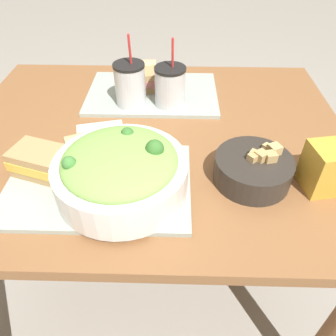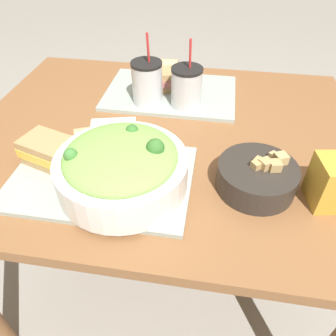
# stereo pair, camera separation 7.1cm
# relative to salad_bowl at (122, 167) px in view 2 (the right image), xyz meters

# --- Properties ---
(ground_plane) EXTENTS (12.00, 12.00, 0.00)m
(ground_plane) POSITION_rel_salad_bowl_xyz_m (0.05, 0.24, -0.77)
(ground_plane) COLOR gray
(dining_table) EXTENTS (1.11, 0.89, 0.71)m
(dining_table) POSITION_rel_salad_bowl_xyz_m (0.05, 0.24, -0.17)
(dining_table) COLOR brown
(dining_table) RESTS_ON ground_plane
(tray_near) EXTENTS (0.43, 0.29, 0.01)m
(tray_near) POSITION_rel_salad_bowl_xyz_m (-0.06, 0.02, -0.06)
(tray_near) COLOR #99A89E
(tray_near) RESTS_ON dining_table
(tray_far) EXTENTS (0.43, 0.29, 0.01)m
(tray_far) POSITION_rel_salad_bowl_xyz_m (0.04, 0.46, -0.06)
(tray_far) COLOR #99A89E
(tray_far) RESTS_ON dining_table
(salad_bowl) EXTENTS (0.29, 0.29, 0.13)m
(salad_bowl) POSITION_rel_salad_bowl_xyz_m (0.00, 0.00, 0.00)
(salad_bowl) COLOR white
(salad_bowl) RESTS_ON tray_near
(soup_bowl) EXTENTS (0.18, 0.18, 0.09)m
(soup_bowl) POSITION_rel_salad_bowl_xyz_m (0.30, 0.05, -0.03)
(soup_bowl) COLOR #2D2823
(soup_bowl) RESTS_ON dining_table
(sandwich_near) EXTENTS (0.15, 0.12, 0.06)m
(sandwich_near) POSITION_rel_salad_bowl_xyz_m (-0.20, 0.05, -0.02)
(sandwich_near) COLOR tan
(sandwich_near) RESTS_ON tray_near
(baguette_near) EXTENTS (0.14, 0.11, 0.06)m
(baguette_near) POSITION_rel_salad_bowl_xyz_m (-0.09, 0.13, -0.02)
(baguette_near) COLOR tan
(baguette_near) RESTS_ON tray_near
(sandwich_far) EXTENTS (0.16, 0.13, 0.06)m
(sandwich_far) POSITION_rel_salad_bowl_xyz_m (0.04, 0.49, -0.02)
(sandwich_far) COLOR tan
(sandwich_far) RESTS_ON tray_far
(baguette_far) EXTENTS (0.10, 0.06, 0.06)m
(baguette_far) POSITION_rel_salad_bowl_xyz_m (-0.00, 0.57, -0.02)
(baguette_far) COLOR tan
(baguette_far) RESTS_ON tray_far
(drink_cup_dark) EXTENTS (0.09, 0.09, 0.22)m
(drink_cup_dark) POSITION_rel_salad_bowl_xyz_m (-0.02, 0.38, 0.01)
(drink_cup_dark) COLOR silver
(drink_cup_dark) RESTS_ON tray_far
(drink_cup_red) EXTENTS (0.09, 0.09, 0.21)m
(drink_cup_red) POSITION_rel_salad_bowl_xyz_m (0.10, 0.38, 0.00)
(drink_cup_red) COLOR silver
(drink_cup_red) RESTS_ON tray_far
(napkin_folded) EXTENTS (0.15, 0.12, 0.00)m
(napkin_folded) POSITION_rel_salad_bowl_xyz_m (-0.10, 0.24, -0.07)
(napkin_folded) COLOR silver
(napkin_folded) RESTS_ON dining_table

